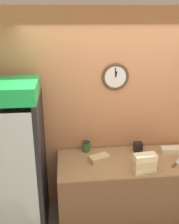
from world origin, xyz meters
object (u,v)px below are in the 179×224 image
at_px(beverage_cooler, 12,152).
at_px(condiment_jar, 86,146).
at_px(sandwich_stack_middle, 145,163).
at_px(napkin_dispenser, 138,147).
at_px(sandwich_stack_bottom, 144,169).
at_px(sandwich_flat_right, 171,150).
at_px(sandwich_flat_left, 99,158).
at_px(chefs_knife, 176,163).
at_px(sandwich_stack_top, 145,157).

relative_size(beverage_cooler, condiment_jar, 14.00).
distance_m(sandwich_stack_middle, napkin_dispenser, 0.50).
xyz_separation_m(beverage_cooler, sandwich_stack_bottom, (1.53, -0.31, -0.13)).
height_order(sandwich_flat_right, napkin_dispenser, napkin_dispenser).
bearing_deg(beverage_cooler, sandwich_flat_right, 2.88).
height_order(sandwich_flat_right, condiment_jar, condiment_jar).
bearing_deg(napkin_dispenser, sandwich_stack_bottom, -97.07).
xyz_separation_m(sandwich_flat_left, napkin_dispenser, (0.54, 0.21, 0.02)).
bearing_deg(sandwich_stack_middle, beverage_cooler, 168.59).
bearing_deg(sandwich_stack_bottom, sandwich_flat_left, 149.59).
relative_size(chefs_knife, napkin_dispenser, 2.16).
distance_m(sandwich_flat_left, condiment_jar, 0.30).
bearing_deg(beverage_cooler, condiment_jar, 14.60).
bearing_deg(sandwich_stack_middle, napkin_dispenser, 82.93).
height_order(sandwich_stack_middle, sandwich_flat_left, sandwich_stack_middle).
bearing_deg(chefs_knife, sandwich_stack_top, -163.56).
height_order(sandwich_stack_top, sandwich_flat_right, sandwich_stack_top).
distance_m(sandwich_stack_bottom, sandwich_stack_top, 0.15).
bearing_deg(sandwich_stack_top, sandwich_flat_right, 40.17).
height_order(sandwich_stack_bottom, napkin_dispenser, napkin_dispenser).
bearing_deg(sandwich_stack_top, condiment_jar, 138.76).
bearing_deg(sandwich_flat_left, sandwich_flat_right, 7.51).
distance_m(condiment_jar, napkin_dispenser, 0.69).
bearing_deg(sandwich_flat_left, sandwich_stack_top, -30.41).
height_order(sandwich_stack_top, condiment_jar, sandwich_stack_top).
bearing_deg(sandwich_stack_middle, sandwich_flat_right, 40.17).
distance_m(sandwich_flat_left, napkin_dispenser, 0.58).
xyz_separation_m(sandwich_stack_top, condiment_jar, (-0.62, 0.55, -0.12)).
height_order(sandwich_stack_bottom, sandwich_flat_right, sandwich_stack_bottom).
distance_m(sandwich_stack_bottom, chefs_knife, 0.46).
bearing_deg(sandwich_stack_middle, condiment_jar, 138.76).
bearing_deg(napkin_dispenser, beverage_cooler, -173.58).
distance_m(sandwich_stack_top, sandwich_flat_left, 0.58).
height_order(sandwich_stack_bottom, chefs_knife, sandwich_stack_bottom).
bearing_deg(condiment_jar, napkin_dispenser, -4.83).
xyz_separation_m(sandwich_flat_right, napkin_dispenser, (-0.43, 0.08, 0.03)).
xyz_separation_m(beverage_cooler, condiment_jar, (0.91, 0.24, -0.10)).
distance_m(sandwich_stack_middle, condiment_jar, 0.83).
xyz_separation_m(sandwich_flat_left, sandwich_flat_right, (0.97, 0.13, -0.00)).
xyz_separation_m(sandwich_stack_top, sandwich_flat_left, (-0.48, 0.28, -0.15)).
height_order(sandwich_stack_top, chefs_knife, sandwich_stack_top).
height_order(sandwich_stack_middle, sandwich_flat_right, sandwich_stack_middle).
xyz_separation_m(sandwich_stack_top, sandwich_flat_right, (0.49, 0.41, -0.16)).
bearing_deg(chefs_knife, beverage_cooler, 174.84).
height_order(sandwich_stack_top, sandwich_flat_left, sandwich_stack_top).
distance_m(sandwich_stack_middle, sandwich_flat_left, 0.56).
relative_size(sandwich_flat_left, chefs_knife, 1.06).
height_order(sandwich_stack_bottom, sandwich_stack_top, sandwich_stack_top).
relative_size(sandwich_flat_right, condiment_jar, 1.89).
distance_m(beverage_cooler, condiment_jar, 0.94).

